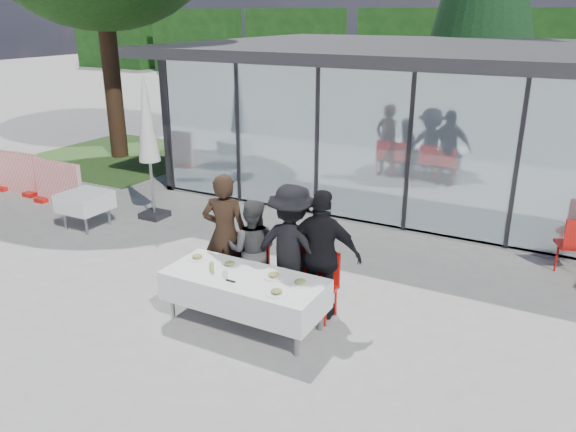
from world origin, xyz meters
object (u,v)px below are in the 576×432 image
(diner_d, at_px, (322,255))
(plate_d, at_px, (300,282))
(diner_chair_b, at_px, (253,265))
(diner_chair_d, at_px, (322,281))
(market_umbrella, at_px, (147,128))
(diner_b, at_px, (252,250))
(folded_eyeglasses, at_px, (231,281))
(spare_table_left, at_px, (85,202))
(diner_chair_c, at_px, (292,274))
(diner_a, at_px, (225,234))
(diner_chair_a, at_px, (227,259))
(spare_chair_b, at_px, (574,242))
(dining_table, at_px, (244,290))
(plate_b, at_px, (230,264))
(plate_c, at_px, (274,276))
(plate_extra, at_px, (276,292))
(diner_c, at_px, (292,248))
(juice_bottle, at_px, (212,267))
(plate_a, at_px, (197,257))

(diner_d, height_order, plate_d, diner_d)
(diner_chair_b, relative_size, diner_chair_d, 1.00)
(market_umbrella, bearing_deg, plate_d, -28.51)
(diner_b, bearing_deg, folded_eyeglasses, 85.38)
(folded_eyeglasses, distance_m, spare_table_left, 5.18)
(diner_chair_c, bearing_deg, diner_a, -179.29)
(diner_chair_a, distance_m, spare_chair_b, 5.77)
(diner_chair_c, relative_size, market_umbrella, 0.33)
(diner_chair_b, distance_m, diner_d, 1.23)
(dining_table, bearing_deg, plate_d, 10.86)
(dining_table, xyz_separation_m, market_umbrella, (-4.07, 2.79, 1.40))
(plate_b, distance_m, plate_d, 1.14)
(diner_b, xyz_separation_m, folded_eyeglasses, (0.25, -0.96, -0.04))
(diner_chair_b, relative_size, plate_c, 3.47)
(spare_chair_b, bearing_deg, diner_b, -141.97)
(dining_table, xyz_separation_m, plate_extra, (0.65, -0.25, 0.24))
(dining_table, relative_size, plate_c, 8.04)
(diner_c, height_order, folded_eyeglasses, diner_c)
(diner_a, height_order, spare_chair_b, diner_a)
(folded_eyeglasses, distance_m, market_umbrella, 5.15)
(juice_bottle, bearing_deg, dining_table, 12.12)
(diner_chair_b, xyz_separation_m, plate_c, (0.70, -0.59, 0.24))
(dining_table, relative_size, plate_extra, 8.04)
(diner_a, relative_size, diner_c, 1.00)
(diner_c, relative_size, diner_chair_c, 1.95)
(diner_chair_c, distance_m, plate_a, 1.41)
(diner_b, distance_m, plate_a, 0.83)
(dining_table, bearing_deg, diner_chair_c, 64.81)
(diner_c, distance_m, plate_b, 0.92)
(diner_b, relative_size, spare_chair_b, 1.63)
(diner_a, distance_m, diner_chair_d, 1.69)
(folded_eyeglasses, height_order, spare_chair_b, spare_chair_b)
(plate_d, relative_size, market_umbrella, 0.09)
(dining_table, height_order, diner_b, diner_b)
(folded_eyeglasses, bearing_deg, diner_chair_a, 127.13)
(diner_chair_d, bearing_deg, diner_b, -179.29)
(diner_chair_b, height_order, plate_extra, diner_chair_b)
(plate_b, distance_m, plate_extra, 1.09)
(diner_c, distance_m, plate_d, 0.75)
(plate_a, height_order, spare_table_left, plate_a)
(diner_c, xyz_separation_m, plate_c, (0.03, -0.58, -0.18))
(diner_b, distance_m, diner_d, 1.16)
(diner_chair_b, xyz_separation_m, spare_table_left, (-4.55, 0.94, 0.02))
(diner_a, bearing_deg, dining_table, 118.19)
(market_umbrella, bearing_deg, diner_chair_b, -28.56)
(plate_extra, relative_size, folded_eyeglasses, 2.01)
(diner_d, bearing_deg, plate_c, 42.57)
(diner_b, bearing_deg, diner_d, 160.63)
(plate_a, distance_m, plate_b, 0.56)
(diner_b, relative_size, plate_extra, 5.65)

